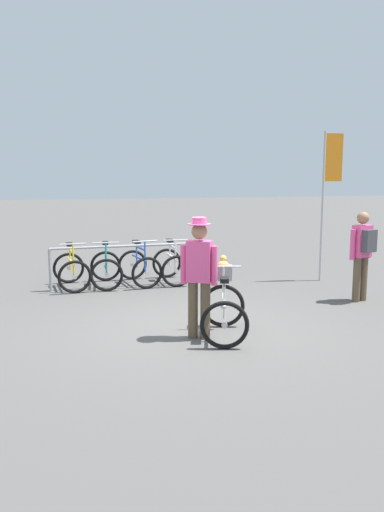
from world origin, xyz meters
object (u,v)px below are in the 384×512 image
Objects in this scene: racked_bike_white at (172,265)px; banner_flag at (329,177)px; featured_bicycle at (224,302)px; racked_bike_yellow at (71,270)px; person_with_featured_bike at (199,273)px; pedestrian_with_backpack at (362,251)px; racked_bike_blue at (139,267)px; racked_bike_teal at (106,269)px.

banner_flag is (3.31, -0.61, 1.86)m from racked_bike_white.
banner_flag is (3.33, 3.19, 1.74)m from featured_bicycle.
racked_bike_yellow is 0.68× the size of person_with_featured_bike.
racked_bike_white is 3.80m from featured_bicycle.
featured_bicycle is at bearing -60.77° from racked_bike_yellow.
racked_bike_white is at bearing 140.43° from pedestrian_with_backpack.
pedestrian_with_backpack is at bearing 21.98° from person_with_featured_bike.
person_with_featured_bike is at bearing -96.05° from racked_bike_white.
racked_bike_white is 3.95m from pedestrian_with_backpack.
pedestrian_with_backpack reaches higher than racked_bike_blue.
racked_bike_yellow is 0.37× the size of banner_flag.
racked_bike_blue is 3.89m from person_with_featured_bike.
racked_bike_blue is at bearing -177.47° from racked_bike_white.
pedestrian_with_backpack is (3.42, 1.38, -0.01)m from person_with_featured_bike.
racked_bike_teal is 3.98m from featured_bicycle.
pedestrian_with_backpack is at bearing -28.82° from racked_bike_teal.
racked_bike_blue is at bearing 146.48° from pedestrian_with_backpack.
person_with_featured_bike reaches higher than racked_bike_yellow.
racked_bike_yellow is at bearing 154.88° from pedestrian_with_backpack.
racked_bike_teal is 5.06m from pedestrian_with_backpack.
racked_bike_yellow and racked_bike_teal have the same top height.
banner_flag reaches higher than racked_bike_yellow.
racked_bike_teal is 5.09m from banner_flag.
racked_bike_blue is 0.37× the size of banner_flag.
racked_bike_blue is 0.70m from racked_bike_white.
racked_bike_white is at bearing 89.63° from featured_bicycle.
racked_bike_yellow is at bearing 119.23° from featured_bicycle.
racked_bike_white is (1.40, 0.06, 0.00)m from racked_bike_teal.
featured_bicycle is at bearing -90.37° from racked_bike_white.
racked_bike_blue is 0.96× the size of featured_bicycle.
featured_bicycle is 0.76× the size of pedestrian_with_backpack.
pedestrian_with_backpack is at bearing -25.12° from racked_bike_yellow.
featured_bicycle is 4.93m from banner_flag.
pedestrian_with_backpack reaches higher than racked_bike_yellow.
banner_flag is at bearing 80.93° from pedestrian_with_backpack.
racked_bike_yellow is 5.67m from pedestrian_with_backpack.
featured_bicycle reaches higher than racked_bike_teal.
racked_bike_blue and racked_bike_white have the same top height.
racked_bike_teal is 1.03× the size of racked_bike_white.
racked_bike_yellow and racked_bike_blue have the same top height.
racked_bike_teal is (0.70, 0.03, 0.00)m from racked_bike_yellow.
pedestrian_with_backpack is at bearing -99.07° from banner_flag.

